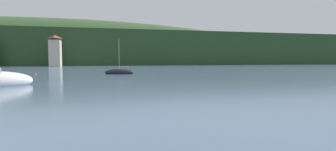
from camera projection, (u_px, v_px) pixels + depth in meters
wooded_hillside at (74, 52)px, 117.47m from camera, size 352.00×47.42×32.67m
shore_building_westcentral at (55, 51)px, 84.66m from camera, size 3.56×4.32×10.17m
sailboat_far_4 at (119, 72)px, 41.23m from camera, size 4.67×2.16×5.84m
mooring_buoy_near at (35, 74)px, 40.51m from camera, size 0.37×0.37×0.37m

